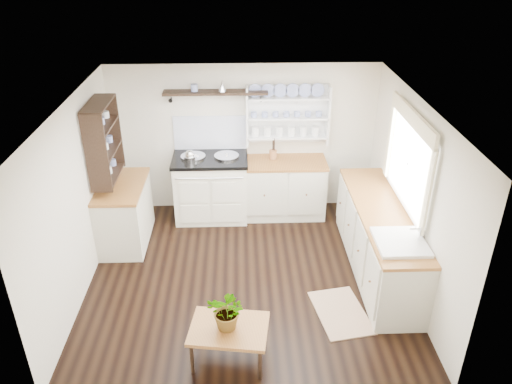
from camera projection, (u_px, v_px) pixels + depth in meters
floor at (247, 276)px, 6.48m from camera, size 4.00×3.80×0.01m
wall_back at (244, 139)px, 7.62m from camera, size 4.00×0.02×2.30m
wall_right at (412, 196)px, 6.00m from camera, size 0.02×3.80×2.30m
wall_left at (77, 201)px, 5.88m from camera, size 0.02×3.80×2.30m
ceiling at (245, 105)px, 5.40m from camera, size 4.00×3.80×0.01m
window at (409, 159)px, 5.94m from camera, size 0.08×1.55×1.22m
aga_cooker at (211, 187)px, 7.61m from camera, size 1.12×0.77×1.03m
back_cabinets at (284, 187)px, 7.70m from camera, size 1.27×0.63×0.90m
right_cabinets at (379, 239)px, 6.40m from camera, size 0.62×2.43×0.90m
belfast_sink at (399, 251)px, 5.58m from camera, size 0.55×0.60×0.45m
left_cabinets at (125, 213)px, 7.01m from camera, size 0.62×1.13×0.90m
plate_rack at (287, 114)px, 7.42m from camera, size 1.20×0.22×0.90m
high_shelf at (216, 93)px, 7.14m from camera, size 1.50×0.29×0.16m
left_shelving at (104, 141)px, 6.49m from camera, size 0.28×0.80×1.05m
kettle at (190, 158)px, 7.25m from camera, size 0.18×0.18×0.22m
utensil_crock at (273, 155)px, 7.52m from camera, size 0.12×0.12×0.13m
center_table at (229, 331)px, 5.06m from camera, size 0.86×0.67×0.43m
potted_plant at (228, 311)px, 4.94m from camera, size 0.50×0.48×0.43m
floor_rug at (341, 312)px, 5.85m from camera, size 0.69×0.93×0.02m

